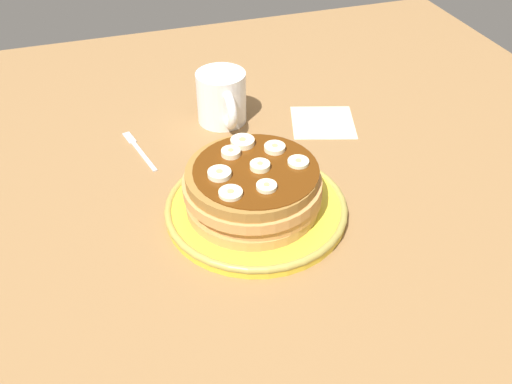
# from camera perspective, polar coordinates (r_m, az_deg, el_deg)

# --- Properties ---
(ground_plane) EXTENTS (1.40, 1.40, 0.03)m
(ground_plane) POSITION_cam_1_polar(r_m,az_deg,el_deg) (0.83, 0.00, -2.93)
(ground_plane) COLOR olive
(plate) EXTENTS (0.26, 0.26, 0.02)m
(plate) POSITION_cam_1_polar(r_m,az_deg,el_deg) (0.81, 0.00, -1.61)
(plate) COLOR yellow
(plate) RESTS_ON ground_plane
(pancake_stack) EXTENTS (0.19, 0.19, 0.06)m
(pancake_stack) POSITION_cam_1_polar(r_m,az_deg,el_deg) (0.79, -0.29, 0.31)
(pancake_stack) COLOR tan
(pancake_stack) RESTS_ON plate
(banana_slice_0) EXTENTS (0.03, 0.03, 0.01)m
(banana_slice_0) POSITION_cam_1_polar(r_m,az_deg,el_deg) (0.77, 0.41, 2.63)
(banana_slice_0) COLOR #F8F2BC
(banana_slice_0) RESTS_ON pancake_stack
(banana_slice_1) EXTENTS (0.03, 0.03, 0.01)m
(banana_slice_1) POSITION_cam_1_polar(r_m,az_deg,el_deg) (0.82, -1.04, 5.11)
(banana_slice_1) COLOR #F8EFC3
(banana_slice_1) RESTS_ON pancake_stack
(banana_slice_2) EXTENTS (0.03, 0.03, 0.01)m
(banana_slice_2) POSITION_cam_1_polar(r_m,az_deg,el_deg) (0.73, 0.96, 0.52)
(banana_slice_2) COLOR #EDE8BD
(banana_slice_2) RESTS_ON pancake_stack
(banana_slice_3) EXTENTS (0.03, 0.03, 0.01)m
(banana_slice_3) POSITION_cam_1_polar(r_m,az_deg,el_deg) (0.80, 1.90, 4.45)
(banana_slice_3) COLOR #FBEEC0
(banana_slice_3) RESTS_ON pancake_stack
(banana_slice_4) EXTENTS (0.03, 0.03, 0.01)m
(banana_slice_4) POSITION_cam_1_polar(r_m,az_deg,el_deg) (0.76, -3.70, 1.81)
(banana_slice_4) COLOR #EFEAC6
(banana_slice_4) RESTS_ON pancake_stack
(banana_slice_5) EXTENTS (0.03, 0.03, 0.01)m
(banana_slice_5) POSITION_cam_1_polar(r_m,az_deg,el_deg) (0.72, -2.58, -0.14)
(banana_slice_5) COLOR beige
(banana_slice_5) RESTS_ON pancake_stack
(banana_slice_6) EXTENTS (0.03, 0.03, 0.01)m
(banana_slice_6) POSITION_cam_1_polar(r_m,az_deg,el_deg) (0.79, -2.56, 3.97)
(banana_slice_6) COLOR #FCE8BE
(banana_slice_6) RESTS_ON pancake_stack
(banana_slice_7) EXTENTS (0.03, 0.03, 0.01)m
(banana_slice_7) POSITION_cam_1_polar(r_m,az_deg,el_deg) (0.78, 4.29, 3.01)
(banana_slice_7) COLOR #EDF1C0
(banana_slice_7) RESTS_ON pancake_stack
(coffee_mug) EXTENTS (0.12, 0.09, 0.09)m
(coffee_mug) POSITION_cam_1_polar(r_m,az_deg,el_deg) (1.00, -3.45, 9.50)
(coffee_mug) COLOR white
(coffee_mug) RESTS_ON ground_plane
(napkin) EXTENTS (0.14, 0.14, 0.00)m
(napkin) POSITION_cam_1_polar(r_m,az_deg,el_deg) (1.03, 6.77, 7.03)
(napkin) COLOR beige
(napkin) RESTS_ON ground_plane
(fork) EXTENTS (0.13, 0.04, 0.01)m
(fork) POSITION_cam_1_polar(r_m,az_deg,el_deg) (0.97, -11.85, 4.37)
(fork) COLOR silver
(fork) RESTS_ON ground_plane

